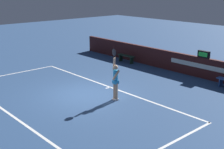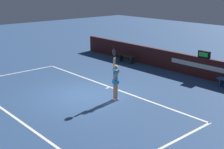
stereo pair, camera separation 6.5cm
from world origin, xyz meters
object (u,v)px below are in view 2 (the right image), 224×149
at_px(tennis_player, 115,79).
at_px(tennis_ball, 114,52).
at_px(courtside_bench_near, 127,57).
at_px(speed_display, 204,54).

bearing_deg(tennis_player, tennis_ball, 153.31).
height_order(tennis_ball, courtside_bench_near, tennis_ball).
bearing_deg(speed_display, courtside_bench_near, -173.15).
relative_size(speed_display, tennis_player, 0.29).
relative_size(speed_display, courtside_bench_near, 0.51).
relative_size(tennis_player, tennis_ball, 36.87).
xyz_separation_m(speed_display, tennis_player, (-0.70, -6.19, -0.39)).
bearing_deg(tennis_ball, courtside_bench_near, 131.20).
xyz_separation_m(tennis_player, courtside_bench_near, (-4.92, 5.51, -0.63)).
bearing_deg(courtside_bench_near, tennis_ball, -48.80).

